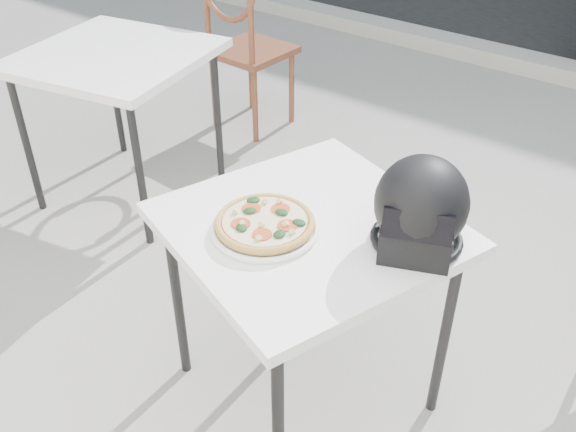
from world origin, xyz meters
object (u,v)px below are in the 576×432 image
Objects in this scene: cafe_table_side at (116,66)px; cafe_chair_side at (242,31)px; pizza at (265,222)px; plate at (265,228)px; cafe_table_main at (308,241)px; helmet at (420,209)px.

cafe_chair_side is at bearing 91.02° from cafe_table_side.
cafe_chair_side is at bearing 132.95° from pizza.
plate is 1.62m from cafe_table_side.
cafe_table_main is 0.17m from pizza.
cafe_table_side is (-1.48, 0.65, -0.05)m from plate.
cafe_chair_side is (-1.58, 1.49, -0.06)m from cafe_table_main.
helmet is 2.36m from cafe_chair_side.
plate is at bearing -103.07° from pizza.
helmet is at bearing 29.29° from plate.
pizza is 0.46m from helmet.
cafe_table_main is at bearing 138.61° from cafe_chair_side.
cafe_table_main is 1.65m from cafe_table_side.
plate is 2.20m from cafe_chair_side.
helmet is at bearing 18.78° from cafe_table_main.
cafe_table_main is 2.72× the size of plate.
cafe_table_main is 0.39m from helmet.
cafe_chair_side reaches higher than cafe_table_main.
cafe_table_main is at bearing 175.86° from helmet.
pizza is at bearing -23.74° from cafe_table_side.
helmet reaches higher than cafe_table_side.
pizza is at bearing -125.11° from cafe_table_main.
cafe_table_side reaches higher than cafe_table_main.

